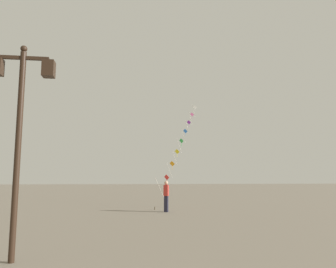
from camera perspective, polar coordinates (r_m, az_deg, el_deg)
The scene contains 4 objects.
ground_plane at distance 21.43m, azimuth -7.12°, elevation -12.55°, with size 160.00×160.00×0.00m, color #756B5B.
twin_lantern_lamp_post at distance 8.55m, azimuth -24.17°, elevation 4.00°, with size 1.48×0.28×5.05m.
kite_train at distance 26.06m, azimuth 2.24°, elevation -1.44°, with size 5.05×10.92×8.85m.
kite_flyer at distance 18.72m, azimuth -0.32°, elevation -10.56°, with size 0.34×0.63×1.71m.
Camera 1 is at (-0.18, -1.34, 1.87)m, focal length 35.27 mm.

